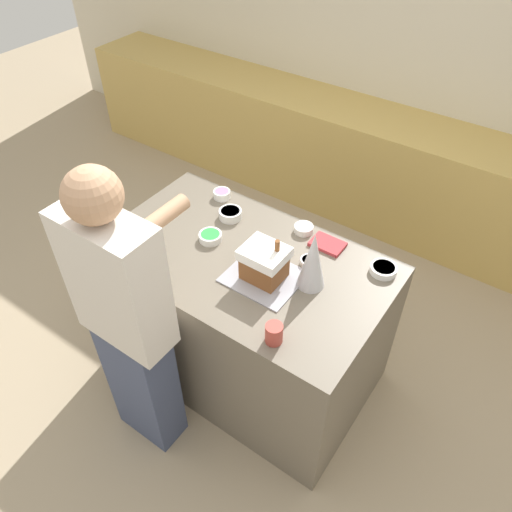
{
  "coord_description": "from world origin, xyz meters",
  "views": [
    {
      "loc": [
        1.16,
        -1.52,
        2.72
      ],
      "look_at": [
        0.09,
        0.0,
        1.0
      ],
      "focal_mm": 35.0,
      "sensor_mm": 36.0,
      "label": 1
    }
  ],
  "objects_px": {
    "decorative_tree": "(313,260)",
    "person": "(128,323)",
    "candy_bowl_far_left": "(230,214)",
    "candy_bowl_near_tray_right": "(383,269)",
    "gingerbread_house": "(264,262)",
    "cookbook": "(327,244)",
    "candy_bowl_center_rear": "(222,194)",
    "baking_tray": "(264,277)",
    "candy_bowl_beside_tree": "(309,261)",
    "mug": "(274,333)",
    "candy_bowl_near_tray_left": "(210,237)",
    "candy_bowl_behind_tray": "(304,228)"
  },
  "relations": [
    {
      "from": "candy_bowl_beside_tree",
      "to": "decorative_tree",
      "type": "bearing_deg",
      "value": -56.29
    },
    {
      "from": "candy_bowl_center_rear",
      "to": "candy_bowl_near_tray_left",
      "type": "height_order",
      "value": "candy_bowl_center_rear"
    },
    {
      "from": "gingerbread_house",
      "to": "cookbook",
      "type": "bearing_deg",
      "value": 70.18
    },
    {
      "from": "baking_tray",
      "to": "mug",
      "type": "xyz_separation_m",
      "value": [
        0.26,
        -0.3,
        0.05
      ]
    },
    {
      "from": "baking_tray",
      "to": "person",
      "type": "relative_size",
      "value": 0.21
    },
    {
      "from": "candy_bowl_far_left",
      "to": "person",
      "type": "distance_m",
      "value": 0.88
    },
    {
      "from": "candy_bowl_beside_tree",
      "to": "candy_bowl_near_tray_right",
      "type": "xyz_separation_m",
      "value": [
        0.34,
        0.17,
        0.0
      ]
    },
    {
      "from": "candy_bowl_beside_tree",
      "to": "candy_bowl_far_left",
      "type": "bearing_deg",
      "value": 172.22
    },
    {
      "from": "gingerbread_house",
      "to": "candy_bowl_behind_tray",
      "type": "xyz_separation_m",
      "value": [
        -0.02,
        0.42,
        -0.08
      ]
    },
    {
      "from": "candy_bowl_far_left",
      "to": "candy_bowl_near_tray_right",
      "type": "relative_size",
      "value": 0.96
    },
    {
      "from": "cookbook",
      "to": "candy_bowl_behind_tray",
      "type": "bearing_deg",
      "value": 170.5
    },
    {
      "from": "baking_tray",
      "to": "candy_bowl_near_tray_right",
      "type": "bearing_deg",
      "value": 38.75
    },
    {
      "from": "baking_tray",
      "to": "candy_bowl_center_rear",
      "type": "height_order",
      "value": "candy_bowl_center_rear"
    },
    {
      "from": "cookbook",
      "to": "candy_bowl_center_rear",
      "type": "bearing_deg",
      "value": 178.44
    },
    {
      "from": "mug",
      "to": "cookbook",
      "type": "bearing_deg",
      "value": 99.45
    },
    {
      "from": "gingerbread_house",
      "to": "candy_bowl_behind_tray",
      "type": "distance_m",
      "value": 0.43
    },
    {
      "from": "gingerbread_house",
      "to": "candy_bowl_near_tray_right",
      "type": "bearing_deg",
      "value": 38.76
    },
    {
      "from": "baking_tray",
      "to": "candy_bowl_beside_tree",
      "type": "distance_m",
      "value": 0.25
    },
    {
      "from": "candy_bowl_beside_tree",
      "to": "mug",
      "type": "bearing_deg",
      "value": -76.49
    },
    {
      "from": "person",
      "to": "gingerbread_house",
      "type": "bearing_deg",
      "value": 58.22
    },
    {
      "from": "gingerbread_house",
      "to": "candy_bowl_near_tray_left",
      "type": "distance_m",
      "value": 0.42
    },
    {
      "from": "baking_tray",
      "to": "candy_bowl_near_tray_right",
      "type": "relative_size",
      "value": 2.67
    },
    {
      "from": "candy_bowl_near_tray_left",
      "to": "candy_bowl_near_tray_right",
      "type": "bearing_deg",
      "value": 19.44
    },
    {
      "from": "candy_bowl_far_left",
      "to": "candy_bowl_behind_tray",
      "type": "height_order",
      "value": "candy_bowl_far_left"
    },
    {
      "from": "candy_bowl_far_left",
      "to": "mug",
      "type": "xyz_separation_m",
      "value": [
        0.69,
        -0.59,
        0.02
      ]
    },
    {
      "from": "cookbook",
      "to": "person",
      "type": "distance_m",
      "value": 1.11
    },
    {
      "from": "decorative_tree",
      "to": "person",
      "type": "xyz_separation_m",
      "value": [
        -0.58,
        -0.68,
        -0.19
      ]
    },
    {
      "from": "candy_bowl_near_tray_left",
      "to": "candy_bowl_behind_tray",
      "type": "height_order",
      "value": "candy_bowl_near_tray_left"
    },
    {
      "from": "candy_bowl_near_tray_left",
      "to": "person",
      "type": "relative_size",
      "value": 0.07
    },
    {
      "from": "candy_bowl_beside_tree",
      "to": "candy_bowl_near_tray_left",
      "type": "bearing_deg",
      "value": -165.3
    },
    {
      "from": "decorative_tree",
      "to": "candy_bowl_near_tray_right",
      "type": "height_order",
      "value": "decorative_tree"
    },
    {
      "from": "decorative_tree",
      "to": "candy_bowl_behind_tray",
      "type": "height_order",
      "value": "decorative_tree"
    },
    {
      "from": "decorative_tree",
      "to": "candy_bowl_near_tray_right",
      "type": "xyz_separation_m",
      "value": [
        0.26,
        0.29,
        -0.14
      ]
    },
    {
      "from": "candy_bowl_behind_tray",
      "to": "mug",
      "type": "bearing_deg",
      "value": -68.7
    },
    {
      "from": "candy_bowl_far_left",
      "to": "gingerbread_house",
      "type": "bearing_deg",
      "value": -33.82
    },
    {
      "from": "candy_bowl_beside_tree",
      "to": "candy_bowl_behind_tray",
      "type": "height_order",
      "value": "candy_bowl_behind_tray"
    },
    {
      "from": "candy_bowl_beside_tree",
      "to": "candy_bowl_behind_tray",
      "type": "distance_m",
      "value": 0.26
    },
    {
      "from": "decorative_tree",
      "to": "candy_bowl_near_tray_left",
      "type": "distance_m",
      "value": 0.63
    },
    {
      "from": "baking_tray",
      "to": "candy_bowl_behind_tray",
      "type": "height_order",
      "value": "candy_bowl_behind_tray"
    },
    {
      "from": "candy_bowl_near_tray_left",
      "to": "candy_bowl_far_left",
      "type": "xyz_separation_m",
      "value": [
        -0.03,
        0.22,
        0.0
      ]
    },
    {
      "from": "decorative_tree",
      "to": "candy_bowl_beside_tree",
      "type": "height_order",
      "value": "decorative_tree"
    },
    {
      "from": "candy_bowl_center_rear",
      "to": "cookbook",
      "type": "bearing_deg",
      "value": -1.56
    },
    {
      "from": "candy_bowl_near_tray_right",
      "to": "candy_bowl_center_rear",
      "type": "bearing_deg",
      "value": 178.07
    },
    {
      "from": "baking_tray",
      "to": "candy_bowl_near_tray_left",
      "type": "bearing_deg",
      "value": 169.98
    },
    {
      "from": "gingerbread_house",
      "to": "candy_bowl_center_rear",
      "type": "distance_m",
      "value": 0.73
    },
    {
      "from": "candy_bowl_center_rear",
      "to": "candy_bowl_near_tray_left",
      "type": "bearing_deg",
      "value": -61.14
    },
    {
      "from": "gingerbread_house",
      "to": "candy_bowl_far_left",
      "type": "xyz_separation_m",
      "value": [
        -0.43,
        0.29,
        -0.08
      ]
    },
    {
      "from": "baking_tray",
      "to": "candy_bowl_center_rear",
      "type": "bearing_deg",
      "value": 144.91
    },
    {
      "from": "baking_tray",
      "to": "mug",
      "type": "bearing_deg",
      "value": -49.37
    },
    {
      "from": "candy_bowl_far_left",
      "to": "person",
      "type": "xyz_separation_m",
      "value": [
        0.07,
        -0.88,
        -0.06
      ]
    }
  ]
}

